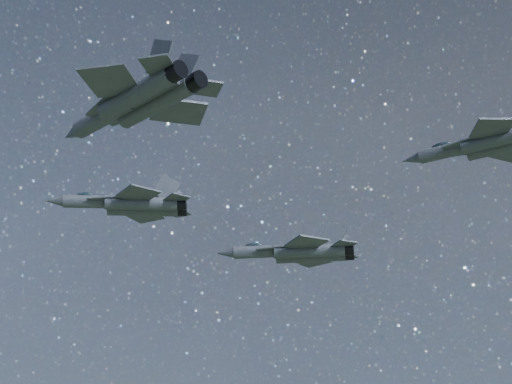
% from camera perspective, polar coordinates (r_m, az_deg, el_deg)
% --- Properties ---
extents(jet_lead, '(16.28, 10.73, 4.17)m').
position_cam_1_polar(jet_lead, '(88.08, -9.11, -0.88)').
color(jet_lead, '#373C45').
extents(jet_left, '(19.21, 13.16, 4.82)m').
position_cam_1_polar(jet_left, '(102.82, 3.12, -4.36)').
color(jet_left, '#373C45').
extents(jet_right, '(18.29, 12.00, 4.71)m').
position_cam_1_polar(jet_right, '(67.50, -8.71, 6.56)').
color(jet_right, '#373C45').
extents(jet_slot, '(15.44, 10.59, 3.87)m').
position_cam_1_polar(jet_slot, '(76.94, 16.68, 3.46)').
color(jet_slot, '#373C45').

